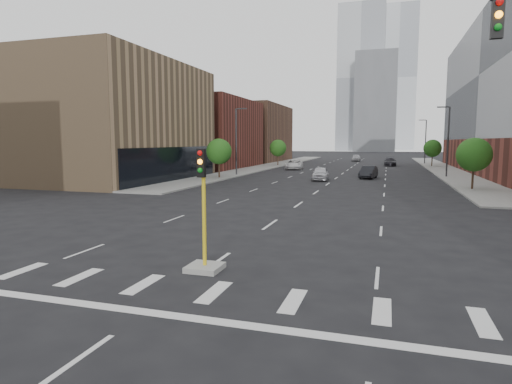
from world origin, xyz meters
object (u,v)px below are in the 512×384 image
at_px(median_traffic_signal, 204,244).
at_px(car_distant, 356,158).
at_px(car_deep_right, 390,162).
at_px(car_near_left, 320,174).
at_px(car_far_left, 294,164).
at_px(car_mid_right, 368,172).

height_order(median_traffic_signal, car_distant, median_traffic_signal).
distance_m(median_traffic_signal, car_deep_right, 72.21).
relative_size(median_traffic_signal, car_deep_right, 0.82).
xyz_separation_m(car_near_left, car_far_left, (-7.27, 18.85, 0.01)).
relative_size(car_mid_right, car_far_left, 0.79).
height_order(median_traffic_signal, car_near_left, median_traffic_signal).
bearing_deg(car_far_left, car_mid_right, -55.95).
distance_m(car_far_left, car_deep_right, 21.87).
relative_size(car_deep_right, car_distant, 1.09).
xyz_separation_m(median_traffic_signal, car_mid_right, (3.93, 41.98, -0.20)).
relative_size(car_near_left, car_mid_right, 1.01).
xyz_separation_m(car_near_left, car_deep_right, (8.16, 34.35, -0.03)).
distance_m(car_deep_right, car_distant, 18.85).
xyz_separation_m(car_far_left, car_distant, (7.91, 32.79, 0.02)).
bearing_deg(median_traffic_signal, car_deep_right, 84.71).
height_order(car_near_left, car_far_left, car_far_left).
relative_size(car_far_left, car_deep_right, 1.10).
height_order(car_mid_right, car_distant, car_distant).
distance_m(car_mid_right, car_distant, 47.44).
bearing_deg(car_deep_right, car_far_left, -135.26).
bearing_deg(car_far_left, car_near_left, -76.24).
height_order(car_deep_right, car_distant, car_distant).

